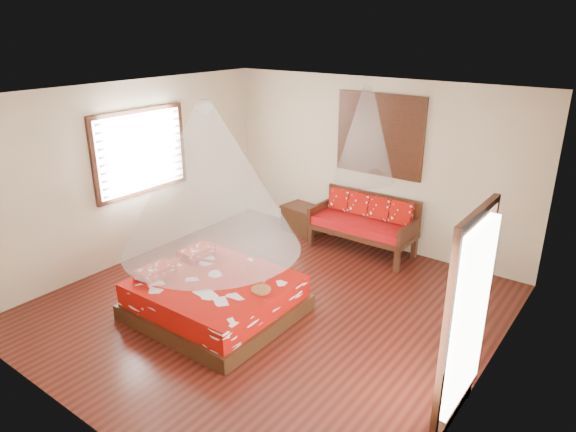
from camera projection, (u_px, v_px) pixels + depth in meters
The scene contains 10 objects.
room at pixel (269, 209), 6.45m from camera, with size 5.54×5.54×2.84m.
bed at pixel (214, 297), 6.68m from camera, with size 1.95×1.77×0.63m.
daybed at pixel (365, 221), 8.48m from camera, with size 1.72×0.76×0.94m.
storage_chest at pixel (302, 219), 9.36m from camera, with size 0.75×0.58×0.48m.
shutter_panel at pixel (379, 135), 8.24m from camera, with size 1.52×0.06×1.32m.
window_left at pixel (141, 152), 8.01m from camera, with size 0.10×1.74×1.34m.
glazed_door at pixel (463, 323), 4.60m from camera, with size 0.08×1.02×2.16m.
wine_tray at pixel (261, 287), 6.29m from camera, with size 0.25×0.25×0.20m.
mosquito_net_main at pixel (209, 179), 6.11m from camera, with size 2.22×2.22×1.80m, color white.
mosquito_net_daybed at pixel (366, 134), 7.86m from camera, with size 0.94×0.94×1.50m, color white.
Camera 1 is at (3.82, -4.72, 3.59)m, focal length 32.00 mm.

